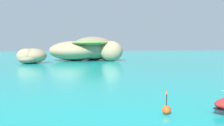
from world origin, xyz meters
TOP-DOWN VIEW (x-y plane):
  - islet_large at (1.14, 69.15)m, footprint 22.75×20.42m
  - islet_small at (-13.85, 58.19)m, footprint 8.91×8.76m
  - channel_buoy at (1.60, 10.16)m, footprint 0.56×0.56m

SIDE VIEW (x-z plane):
  - channel_buoy at x=1.60m, z-range -0.40..1.08m
  - islet_small at x=-13.85m, z-range -0.15..3.48m
  - islet_large at x=1.14m, z-range -0.32..6.62m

